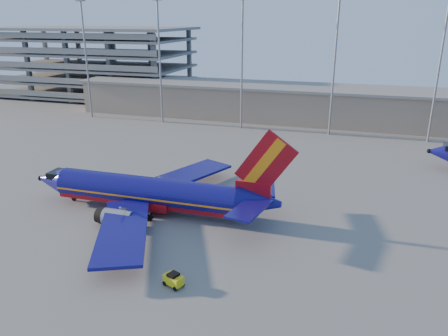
{
  "coord_description": "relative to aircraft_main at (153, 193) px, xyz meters",
  "views": [
    {
      "loc": [
        20.88,
        -49.7,
        24.52
      ],
      "look_at": [
        3.2,
        6.61,
        4.0
      ],
      "focal_mm": 35.0,
      "sensor_mm": 36.0,
      "label": 1
    }
  ],
  "objects": [
    {
      "name": "baggage_tug",
      "position": [
        9.39,
        -14.89,
        -1.92
      ],
      "size": [
        2.2,
        1.77,
        1.37
      ],
      "rotation": [
        0.0,
        0.0,
        -0.38
      ],
      "color": "yellow",
      "rests_on": "ground"
    },
    {
      "name": "parking_garage",
      "position": [
        -58.1,
        76.03,
        9.09
      ],
      "size": [
        62.0,
        32.0,
        21.4
      ],
      "color": "slate",
      "rests_on": "ground"
    },
    {
      "name": "aircraft_main",
      "position": [
        0.0,
        0.0,
        0.0
      ],
      "size": [
        36.44,
        35.1,
        12.35
      ],
      "rotation": [
        0.0,
        0.0,
        0.01
      ],
      "color": "navy",
      "rests_on": "ground"
    },
    {
      "name": "terminal_building",
      "position": [
        13.9,
        59.98,
        1.68
      ],
      "size": [
        122.0,
        16.0,
        8.5
      ],
      "color": "gray",
      "rests_on": "ground"
    },
    {
      "name": "light_mast_row",
      "position": [
        8.9,
        47.98,
        14.92
      ],
      "size": [
        101.6,
        1.6,
        28.65
      ],
      "color": "gray",
      "rests_on": "ground"
    },
    {
      "name": "ground",
      "position": [
        3.9,
        1.98,
        -2.64
      ],
      "size": [
        220.0,
        220.0,
        0.0
      ],
      "primitive_type": "plane",
      "color": "slate",
      "rests_on": "ground"
    }
  ]
}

